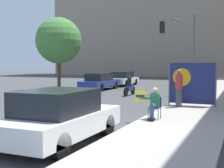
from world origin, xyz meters
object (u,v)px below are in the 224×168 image
(protest_banner, at_px, (191,83))
(street_tree_near_curb, at_px, (59,41))
(seated_protester, at_px, (154,102))
(motorcycle_on_road, at_px, (129,87))
(jogger_on_sidewalk, at_px, (179,88))
(traffic_light_pole, at_px, (181,41))
(parked_car_curbside, at_px, (59,117))
(car_on_road_nearest, at_px, (100,81))
(car_on_road_midblock, at_px, (123,79))
(pedestrian_behind, at_px, (191,86))

(protest_banner, relative_size, street_tree_near_curb, 0.38)
(seated_protester, xyz_separation_m, street_tree_near_curb, (-10.91, 10.65, 3.26))
(seated_protester, xyz_separation_m, motorcycle_on_road, (-4.18, 8.91, -0.20))
(jogger_on_sidewalk, distance_m, traffic_light_pole, 8.29)
(parked_car_curbside, height_order, motorcycle_on_road, parked_car_curbside)
(jogger_on_sidewalk, bearing_deg, parked_car_curbside, 65.81)
(car_on_road_nearest, bearing_deg, parked_car_curbside, -68.27)
(parked_car_curbside, relative_size, street_tree_near_curb, 0.71)
(seated_protester, relative_size, car_on_road_midblock, 0.26)
(protest_banner, height_order, motorcycle_on_road, protest_banner)
(seated_protester, bearing_deg, pedestrian_behind, 109.32)
(jogger_on_sidewalk, height_order, motorcycle_on_road, jogger_on_sidewalk)
(seated_protester, bearing_deg, jogger_on_sidewalk, 109.66)
(car_on_road_nearest, bearing_deg, traffic_light_pole, -7.92)
(seated_protester, bearing_deg, traffic_light_pole, 119.08)
(pedestrian_behind, xyz_separation_m, protest_banner, (0.29, -1.80, 0.26))
(car_on_road_midblock, bearing_deg, jogger_on_sidewalk, -59.56)
(pedestrian_behind, height_order, car_on_road_midblock, pedestrian_behind)
(parked_car_curbside, bearing_deg, protest_banner, 74.38)
(seated_protester, relative_size, car_on_road_nearest, 0.25)
(parked_car_curbside, bearing_deg, motorcycle_on_road, 101.55)
(car_on_road_midblock, relative_size, motorcycle_on_road, 2.24)
(seated_protester, bearing_deg, car_on_road_midblock, 137.57)
(traffic_light_pole, bearing_deg, protest_banner, -75.14)
(street_tree_near_curb, bearing_deg, motorcycle_on_road, -14.51)
(jogger_on_sidewalk, bearing_deg, car_on_road_nearest, -57.19)
(pedestrian_behind, relative_size, traffic_light_pole, 0.30)
(street_tree_near_curb, bearing_deg, pedestrian_behind, -22.17)
(protest_banner, bearing_deg, car_on_road_midblock, 123.15)
(jogger_on_sidewalk, relative_size, protest_banner, 0.78)
(motorcycle_on_road, bearing_deg, car_on_road_nearest, 138.87)
(car_on_road_nearest, bearing_deg, seated_protester, -56.89)
(street_tree_near_curb, bearing_deg, traffic_light_pole, 3.69)
(pedestrian_behind, xyz_separation_m, parked_car_curbside, (-1.97, -9.87, -0.23))
(traffic_light_pole, height_order, parked_car_curbside, traffic_light_pole)
(parked_car_curbside, relative_size, motorcycle_on_road, 2.07)
(pedestrian_behind, distance_m, parked_car_curbside, 10.07)
(traffic_light_pole, xyz_separation_m, street_tree_near_curb, (-9.73, -0.63, 0.26))
(traffic_light_pole, height_order, street_tree_near_curb, street_tree_near_curb)
(jogger_on_sidewalk, distance_m, street_tree_near_curb, 13.52)
(jogger_on_sidewalk, xyz_separation_m, protest_banner, (0.47, 0.67, 0.19))
(seated_protester, relative_size, pedestrian_behind, 0.72)
(pedestrian_behind, height_order, parked_car_curbside, pedestrian_behind)
(motorcycle_on_road, bearing_deg, car_on_road_midblock, 113.79)
(traffic_light_pole, xyz_separation_m, parked_car_curbside, (-0.39, -15.11, -3.03))
(seated_protester, distance_m, traffic_light_pole, 11.73)
(seated_protester, distance_m, protest_banner, 4.33)
(seated_protester, xyz_separation_m, car_on_road_midblock, (-7.95, 17.47, -0.06))
(seated_protester, distance_m, jogger_on_sidewalk, 3.59)
(protest_banner, relative_size, car_on_road_midblock, 0.50)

